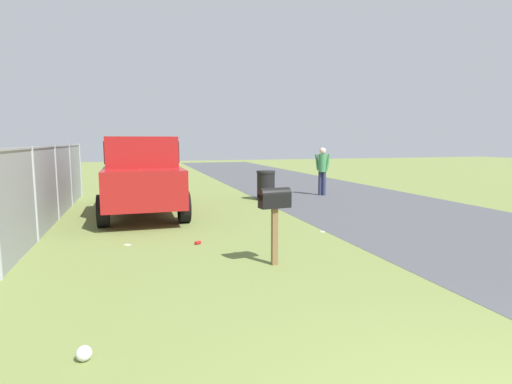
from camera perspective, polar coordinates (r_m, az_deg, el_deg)
road_asphalt at (r=10.25m, az=26.95°, el=-4.75°), size 60.00×6.02×0.01m
mailbox at (r=6.45m, az=2.64°, el=-1.63°), size 0.26×0.52×1.25m
pickup_truck at (r=11.46m, az=-15.75°, el=2.51°), size 5.24×2.17×2.09m
trash_bin at (r=13.68m, az=1.39°, el=0.95°), size 0.63×0.63×0.99m
pedestrian at (r=15.03m, az=9.30°, el=3.38°), size 0.34×0.49×1.74m
fence_section at (r=9.05m, az=-28.68°, el=0.11°), size 14.15×0.07×1.88m
litter_can_far_scatter at (r=7.98m, az=-8.16°, el=-7.05°), size 0.12×0.14×0.07m
litter_wrapper_midfield_b at (r=9.09m, az=9.33°, el=-5.50°), size 0.14×0.13×0.01m
litter_wrapper_midfield_a at (r=8.25m, az=-17.58°, el=-7.05°), size 0.14×0.14×0.01m
litter_bag_near_hydrant at (r=4.26m, az=-22.99°, el=-20.12°), size 0.14×0.14×0.14m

